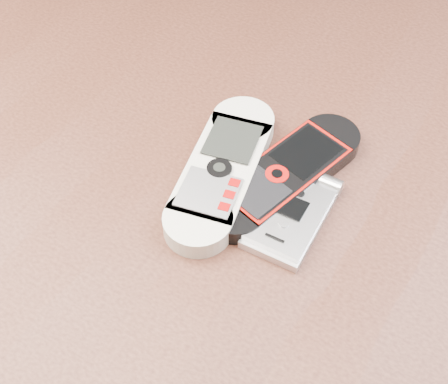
{
  "coord_description": "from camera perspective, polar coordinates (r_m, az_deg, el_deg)",
  "views": [
    {
      "loc": [
        0.17,
        -0.27,
        1.15
      ],
      "look_at": [
        0.01,
        0.0,
        0.76
      ],
      "focal_mm": 50.0,
      "sensor_mm": 36.0,
      "label": 1
    }
  ],
  "objects": [
    {
      "name": "table",
      "position": [
        0.6,
        -0.41,
        -6.76
      ],
      "size": [
        1.2,
        0.8,
        0.75
      ],
      "color": "black",
      "rests_on": "ground"
    },
    {
      "name": "nokia_white",
      "position": [
        0.52,
        -0.19,
        2.03
      ],
      "size": [
        0.09,
        0.18,
        0.02
      ],
      "primitive_type": "cube",
      "rotation": [
        0.0,
        0.0,
        0.21
      ],
      "color": "beige",
      "rests_on": "table"
    },
    {
      "name": "nokia_black_red",
      "position": [
        0.52,
        5.58,
        1.65
      ],
      "size": [
        0.09,
        0.18,
        0.02
      ],
      "primitive_type": "cube",
      "rotation": [
        0.0,
        0.0,
        -0.27
      ],
      "color": "black",
      "rests_on": "table"
    },
    {
      "name": "motorola_razr",
      "position": [
        0.5,
        6.12,
        -2.11
      ],
      "size": [
        0.05,
        0.1,
        0.01
      ],
      "primitive_type": "cube",
      "rotation": [
        0.0,
        0.0,
        0.04
      ],
      "color": "silver",
      "rests_on": "table"
    }
  ]
}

